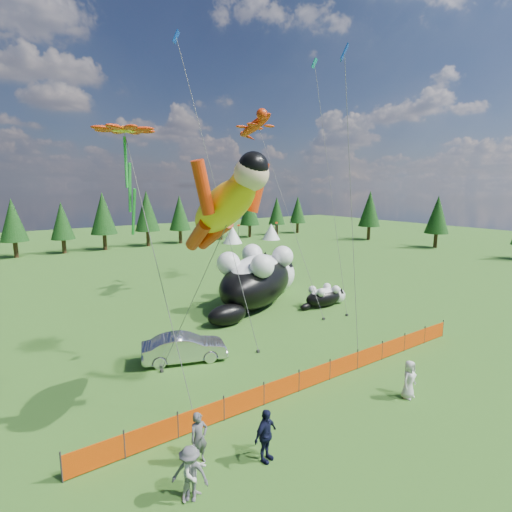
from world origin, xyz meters
The scene contains 18 objects.
ground centered at (0.00, 0.00, 0.00)m, with size 160.00×160.00×0.00m, color #163D0B.
safety_fence centered at (0.00, -3.00, 0.50)m, with size 22.06×0.06×1.10m.
tree_line centered at (0.00, 45.00, 4.00)m, with size 90.00×4.00×8.00m, color black, non-canonical shape.
festival_tents centered at (11.00, 40.00, 1.40)m, with size 50.00×3.20×2.80m, color white, non-canonical shape.
cat_large centered at (5.66, 9.52, 2.16)m, with size 11.35×8.72×4.56m.
cat_small centered at (9.63, 6.01, 0.78)m, with size 4.56×1.63×1.65m.
car centered at (-3.88, 3.09, 0.74)m, with size 1.58×4.52×1.49m, color silver.
spectator_a centered at (-6.96, -4.66, 0.92)m, with size 0.67×0.44×1.84m, color #4F4F54.
spectator_b centered at (-7.80, -5.97, 0.85)m, with size 0.83×0.49×1.70m, color silver.
spectator_c centered at (-5.03, -5.89, 0.95)m, with size 1.11×0.57×1.90m, color #121532.
spectator_d centered at (-7.94, -6.00, 0.88)m, with size 1.13×0.58×1.75m, color #4F4F54.
spectator_e centered at (2.69, -6.21, 0.87)m, with size 0.85×0.55×1.74m, color silver.
superhero_kite centered at (-4.25, -1.89, 8.55)m, with size 4.75×7.08×11.44m.
gecko_kite centered at (8.24, 13.69, 14.58)m, with size 3.29×13.25×17.66m.
flower_kite centered at (-6.83, 2.00, 11.62)m, with size 3.42×5.74×12.33m.
diamond_kite_a centered at (-1.97, 6.39, 16.51)m, with size 2.55×5.58×18.69m.
diamond_kite_b centered at (10.34, 8.41, 17.65)m, with size 1.92×5.91×19.84m.
diamond_kite_c centered at (3.15, -1.28, 15.08)m, with size 0.90×2.15×16.59m.
Camera 1 is at (-12.43, -15.85, 9.40)m, focal length 28.00 mm.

